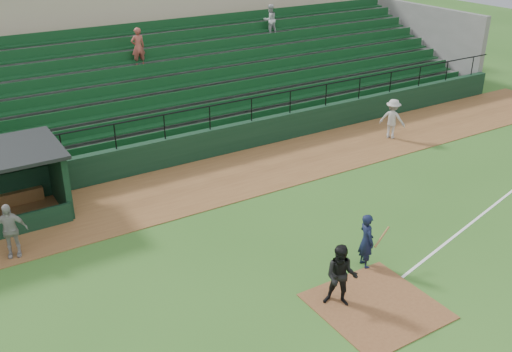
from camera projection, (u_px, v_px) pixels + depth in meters
ground at (351, 287)px, 15.94m from camera, size 90.00×90.00×0.00m
warning_track at (215, 180)px, 22.09m from camera, size 40.00×4.00×0.03m
home_plate_dirt at (376, 306)px, 15.16m from camera, size 3.00×3.00×0.03m
foul_line at (501, 200)px, 20.67m from camera, size 17.49×4.44×0.01m
stadium_structure at (130, 73)px, 27.62m from camera, size 38.00×13.08×6.40m
batter_at_plate at (366, 241)px, 16.54m from camera, size 1.06×0.71×1.69m
umpire at (341, 276)px, 14.88m from camera, size 1.09×1.09×1.78m
runner at (392, 119)px, 25.73m from camera, size 1.14×1.34×1.80m
dugout_player_a at (10, 230)px, 16.97m from camera, size 1.08×0.66×1.72m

